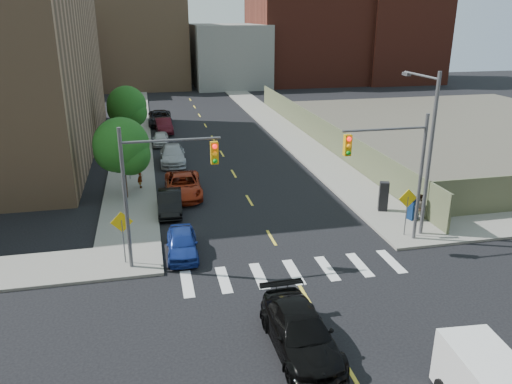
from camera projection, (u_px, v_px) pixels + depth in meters
name	position (u px, v px, depth m)	size (l,w,h in m)	color
ground	(319.00, 319.00, 20.25)	(160.00, 160.00, 0.00)	black
sidewalk_nw	(134.00, 122.00, 56.79)	(3.50, 73.00, 0.15)	gray
sidewalk_ne	(266.00, 116.00, 59.93)	(3.50, 73.00, 0.15)	gray
fence_north	(318.00, 130.00, 47.50)	(0.12, 44.00, 2.50)	#606043
gravel_lot	(474.00, 129.00, 53.48)	(36.00, 42.00, 0.06)	#595447
bg_bldg_west	(39.00, 52.00, 78.09)	(14.00, 18.00, 12.00)	#592319
bg_bldg_midwest	(143.00, 40.00, 82.67)	(14.00, 16.00, 15.00)	#8C6B4C
bg_bldg_center	(228.00, 55.00, 84.51)	(12.00, 16.00, 10.00)	gray
bg_bldg_east	(304.00, 36.00, 88.17)	(18.00, 18.00, 16.00)	#592319
bg_bldg_fareast	(393.00, 29.00, 89.24)	(14.00, 16.00, 18.00)	#592319
smokestack	(417.00, 0.00, 88.36)	(1.80, 1.80, 28.00)	#8C6B4C
signal_nw	(157.00, 179.00, 23.02)	(4.59, 0.30, 7.00)	#59595E
signal_ne	(395.00, 163.00, 25.44)	(4.59, 0.30, 7.00)	#59595E
streetlight_ne	(427.00, 143.00, 26.49)	(0.25, 3.70, 9.00)	#59595E
warn_sign_nw	(122.00, 228.00, 23.97)	(1.06, 0.06, 2.83)	#59595E
warn_sign_ne	(407.00, 204.00, 27.01)	(1.06, 0.06, 2.83)	#59595E
warn_sign_midwest	(128.00, 155.00, 36.37)	(1.06, 0.06, 2.83)	#59595E
tree_west_near	(122.00, 149.00, 32.20)	(3.66, 3.64, 5.52)	#332114
tree_west_far	(127.00, 108.00, 45.98)	(3.66, 3.64, 5.52)	#332114
parked_car_blue	(182.00, 243.00, 25.45)	(1.56, 3.87, 1.32)	navy
parked_car_black	(170.00, 202.00, 30.96)	(1.42, 4.06, 1.34)	black
parked_car_red	(183.00, 185.00, 33.77)	(2.43, 5.27, 1.46)	#98270F
parked_car_silver	(173.00, 155.00, 41.14)	(2.04, 5.02, 1.46)	#AEB1B6
parked_car_white	(161.00, 139.00, 46.84)	(1.44, 3.58, 1.22)	silver
parked_car_maroon	(164.00, 126.00, 51.68)	(1.57, 4.51, 1.49)	#3D0C13
parked_car_grey	(160.00, 118.00, 55.44)	(2.53, 5.49, 1.53)	black
black_sedan	(300.00, 332.00, 18.19)	(2.12, 5.23, 1.52)	black
mailbox	(413.00, 208.00, 29.55)	(0.70, 0.61, 1.43)	navy
payphone	(383.00, 196.00, 30.75)	(0.55, 0.45, 1.85)	black
pedestrian_west	(140.00, 177.00, 34.89)	(0.56, 0.37, 1.53)	gray
pedestrian_east	(418.00, 207.00, 29.37)	(0.79, 0.61, 1.62)	gray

